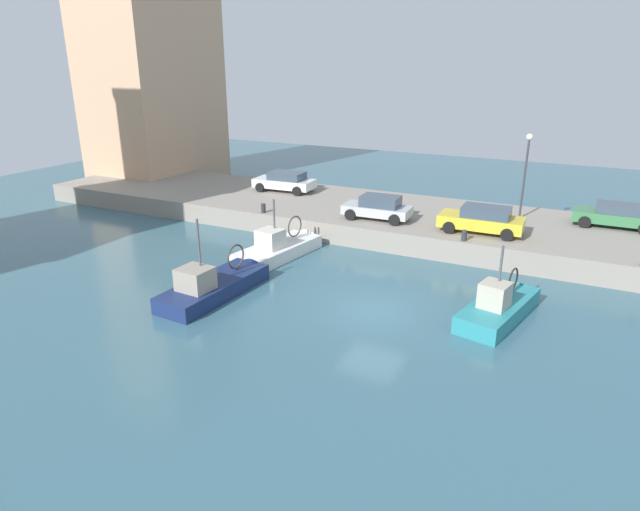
# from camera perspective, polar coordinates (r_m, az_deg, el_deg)

# --- Properties ---
(water_surface) EXTENTS (80.00, 80.00, 0.00)m
(water_surface) POSITION_cam_1_polar(r_m,az_deg,el_deg) (23.19, 5.58, -5.68)
(water_surface) COLOR #386070
(water_surface) RESTS_ON ground
(quay_wall) EXTENTS (9.00, 56.00, 1.20)m
(quay_wall) POSITION_cam_1_polar(r_m,az_deg,el_deg) (33.32, 12.85, 3.02)
(quay_wall) COLOR gray
(quay_wall) RESTS_ON ground
(fishing_boat_navy) EXTENTS (6.57, 2.44, 4.58)m
(fishing_boat_navy) POSITION_cam_1_polar(r_m,az_deg,el_deg) (25.09, -10.40, -3.56)
(fishing_boat_navy) COLOR navy
(fishing_boat_navy) RESTS_ON ground
(fishing_boat_teal) EXTENTS (5.87, 2.84, 3.97)m
(fishing_boat_teal) POSITION_cam_1_polar(r_m,az_deg,el_deg) (23.80, 18.26, -5.64)
(fishing_boat_teal) COLOR teal
(fishing_boat_teal) RESTS_ON ground
(fishing_boat_white) EXTENTS (6.35, 2.83, 4.05)m
(fishing_boat_white) POSITION_cam_1_polar(r_m,az_deg,el_deg) (29.48, -3.91, 0.29)
(fishing_boat_white) COLOR white
(fishing_boat_white) RESTS_ON ground
(parked_car_yellow) EXTENTS (2.09, 4.37, 1.42)m
(parked_car_yellow) POSITION_cam_1_polar(r_m,az_deg,el_deg) (30.27, 16.51, 3.63)
(parked_car_yellow) COLOR gold
(parked_car_yellow) RESTS_ON quay_wall
(parked_car_green) EXTENTS (1.94, 4.26, 1.31)m
(parked_car_green) POSITION_cam_1_polar(r_m,az_deg,el_deg) (34.07, 28.42, 3.71)
(parked_car_green) COLOR #387547
(parked_car_green) RESTS_ON quay_wall
(parked_car_white) EXTENTS (2.24, 4.28, 1.35)m
(parked_car_white) POSITION_cam_1_polar(r_m,az_deg,el_deg) (38.50, -3.65, 7.71)
(parked_car_white) COLOR silver
(parked_car_white) RESTS_ON quay_wall
(parked_car_silver) EXTENTS (1.96, 3.90, 1.38)m
(parked_car_silver) POSITION_cam_1_polar(r_m,az_deg,el_deg) (31.67, 6.05, 5.00)
(parked_car_silver) COLOR #B7B7BC
(parked_car_silver) RESTS_ON quay_wall
(mooring_bollard_mid) EXTENTS (0.28, 0.28, 0.55)m
(mooring_bollard_mid) POSITION_cam_1_polar(r_m,az_deg,el_deg) (28.77, 14.76, 2.02)
(mooring_bollard_mid) COLOR #2D2D33
(mooring_bollard_mid) RESTS_ON quay_wall
(mooring_bollard_north) EXTENTS (0.28, 0.28, 0.55)m
(mooring_bollard_north) POSITION_cam_1_polar(r_m,az_deg,el_deg) (33.16, -5.91, 4.91)
(mooring_bollard_north) COLOR #2D2D33
(mooring_bollard_north) RESTS_ON quay_wall
(quay_streetlamp) EXTENTS (0.36, 0.36, 4.83)m
(quay_streetlamp) POSITION_cam_1_polar(r_m,az_deg,el_deg) (33.26, 20.65, 9.06)
(quay_streetlamp) COLOR #38383D
(quay_streetlamp) RESTS_ON quay_wall
(waterfront_building_west) EXTENTS (10.60, 7.22, 21.24)m
(waterfront_building_west) POSITION_cam_1_polar(r_m,az_deg,el_deg) (48.54, -17.23, 19.81)
(waterfront_building_west) COLOR tan
(waterfront_building_west) RESTS_ON ground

